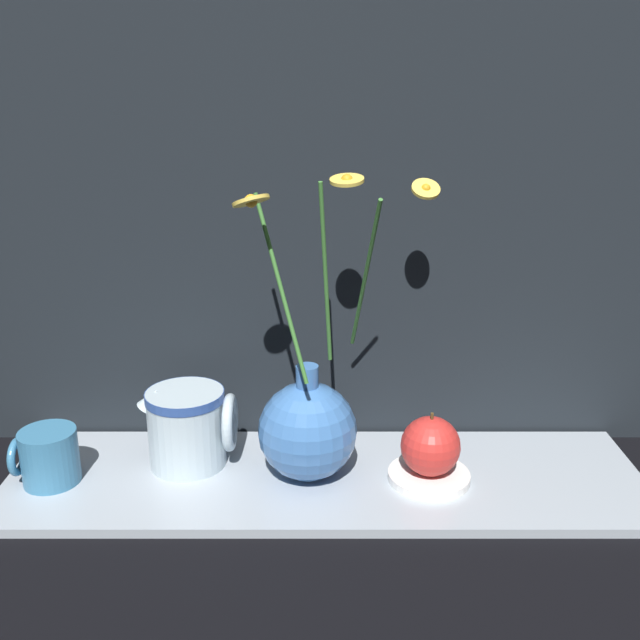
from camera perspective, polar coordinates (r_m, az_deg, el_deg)
ground_plane at (r=0.96m, az=0.42°, el=-12.89°), size 6.00×6.00×0.00m
shelf at (r=0.95m, az=0.42°, el=-12.58°), size 0.83×0.24×0.01m
backdrop_wall at (r=0.96m, az=0.44°, el=21.56°), size 1.33×0.02×1.10m
vase_with_flowers at (r=0.92m, az=-0.96°, el=-8.41°), size 0.25×0.17×0.39m
yellow_mug at (r=0.98m, az=-20.94°, el=-10.16°), size 0.08×0.07×0.07m
ceramic_pitcher at (r=0.97m, az=-10.46°, el=-8.18°), size 0.13×0.10×0.11m
saucer_plate at (r=0.95m, az=8.71°, el=-12.23°), size 0.11×0.11×0.01m
orange_fruit at (r=0.93m, az=8.84°, el=-9.93°), size 0.08×0.08×0.08m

